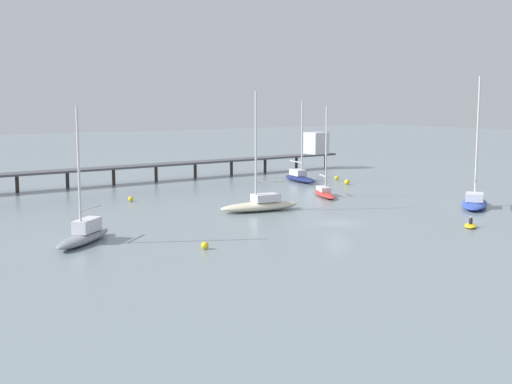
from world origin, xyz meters
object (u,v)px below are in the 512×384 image
sailboat_gray (84,233)px  mooring_buoy_near (347,182)px  mooring_buoy_far (131,199)px  sailboat_navy (300,177)px  mooring_buoy_inner (337,178)px  sailboat_blue (475,200)px  sailboat_red (325,191)px  pier (220,157)px  dinghy_yellow (471,225)px  sailboat_cream (260,204)px  mooring_buoy_outer (205,245)px

sailboat_gray → mooring_buoy_near: size_ratio=15.12×
mooring_buoy_far → sailboat_navy: bearing=8.9°
mooring_buoy_inner → mooring_buoy_far: mooring_buoy_inner is taller
sailboat_blue → mooring_buoy_far: size_ratio=23.84×
sailboat_red → mooring_buoy_inner: size_ratio=17.12×
pier → mooring_buoy_inner: bearing=-50.2°
sailboat_gray → dinghy_yellow: 37.28m
sailboat_cream → sailboat_gray: bearing=-165.6°
sailboat_navy → mooring_buoy_far: (-30.00, -4.71, -0.47)m
sailboat_cream → mooring_buoy_near: sailboat_cream is taller
sailboat_navy → mooring_buoy_outer: size_ratio=19.08×
mooring_buoy_near → mooring_buoy_inner: (2.55, 5.38, -0.05)m
sailboat_blue → dinghy_yellow: sailboat_blue is taller
sailboat_gray → dinghy_yellow: sailboat_gray is taller
sailboat_red → pier: bearing=88.3°
sailboat_navy → sailboat_blue: bearing=-86.2°
sailboat_gray → dinghy_yellow: size_ratio=4.36×
sailboat_gray → mooring_buoy_near: 50.50m
pier → dinghy_yellow: size_ratio=26.77×
sailboat_gray → sailboat_navy: size_ratio=0.96×
sailboat_gray → dinghy_yellow: (34.51, -14.07, -0.66)m
pier → mooring_buoy_far: size_ratio=114.31×
sailboat_gray → sailboat_blue: 45.73m
sailboat_blue → dinghy_yellow: (-10.84, -8.24, -0.58)m
mooring_buoy_outer → sailboat_gray: bearing=133.2°
sailboat_navy → mooring_buoy_near: sailboat_navy is taller
sailboat_blue → dinghy_yellow: size_ratio=5.58×
sailboat_navy → mooring_buoy_far: 30.37m
sailboat_cream → mooring_buoy_inner: size_ratio=19.75×
sailboat_blue → mooring_buoy_near: 24.54m
sailboat_blue → mooring_buoy_inner: size_ratio=22.33×
pier → sailboat_blue: bearing=-79.4°
sailboat_cream → mooring_buoy_inner: (26.77, 18.21, -0.47)m
pier → mooring_buoy_outer: bearing=-121.9°
sailboat_gray → sailboat_red: size_ratio=1.02×
pier → sailboat_navy: bearing=-65.1°
sailboat_cream → mooring_buoy_far: size_ratio=21.08×
mooring_buoy_far → pier: bearing=37.6°
mooring_buoy_far → sailboat_gray: bearing=-122.6°
mooring_buoy_far → mooring_buoy_outer: bearing=-101.0°
mooring_buoy_near → mooring_buoy_far: 33.72m
dinghy_yellow → sailboat_red: bearing=86.2°
sailboat_gray → sailboat_cream: bearing=14.4°
mooring_buoy_inner → mooring_buoy_far: 36.35m
sailboat_gray → mooring_buoy_far: bearing=57.4°
mooring_buoy_far → dinghy_yellow: bearing=-58.6°
pier → dinghy_yellow: bearing=-92.6°
sailboat_blue → sailboat_navy: bearing=93.8°
sailboat_red → sailboat_gray: bearing=-163.4°
pier → sailboat_red: (-0.82, -28.29, -2.50)m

